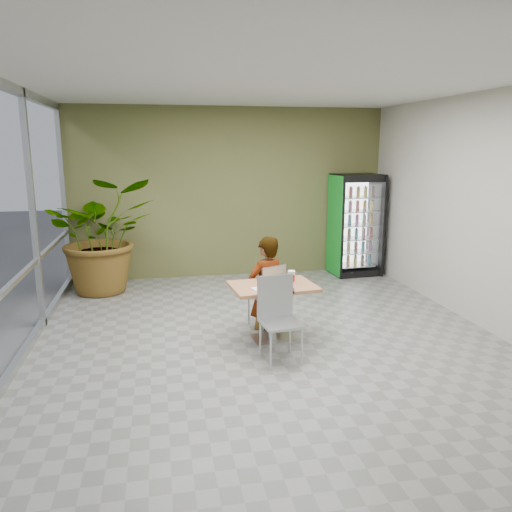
% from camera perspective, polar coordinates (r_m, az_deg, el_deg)
% --- Properties ---
extents(ground, '(7.00, 7.00, 0.00)m').
position_cam_1_polar(ground, '(6.56, 1.54, -9.64)').
color(ground, gray).
rests_on(ground, ground).
extents(room_envelope, '(6.00, 7.00, 3.20)m').
position_cam_1_polar(room_envelope, '(6.15, 1.63, 4.33)').
color(room_envelope, beige).
rests_on(room_envelope, ground).
extents(storefront_frame, '(0.10, 7.00, 3.20)m').
position_cam_1_polar(storefront_frame, '(6.22, -26.47, 3.13)').
color(storefront_frame, '#ADB0B2').
rests_on(storefront_frame, ground).
extents(dining_table, '(1.12, 0.83, 0.75)m').
position_cam_1_polar(dining_table, '(6.39, 1.93, -5.15)').
color(dining_table, '#B7834E').
rests_on(dining_table, ground).
extents(chair_far, '(0.53, 0.53, 0.89)m').
position_cam_1_polar(chair_far, '(6.87, 1.57, -4.01)').
color(chair_far, '#ADB0B2').
rests_on(chair_far, ground).
extents(chair_near, '(0.49, 0.49, 0.99)m').
position_cam_1_polar(chair_near, '(5.86, 2.52, -6.34)').
color(chair_near, '#ADB0B2').
rests_on(chair_near, ground).
extents(seated_woman, '(0.69, 0.59, 1.58)m').
position_cam_1_polar(seated_woman, '(6.91, 1.18, -4.21)').
color(seated_woman, black).
rests_on(seated_woman, ground).
extents(pizza_plate, '(0.33, 0.27, 0.03)m').
position_cam_1_polar(pizza_plate, '(6.41, 1.47, -2.95)').
color(pizza_plate, white).
rests_on(pizza_plate, dining_table).
extents(soda_cup, '(0.09, 0.09, 0.17)m').
position_cam_1_polar(soda_cup, '(6.38, 4.07, -2.46)').
color(soda_cup, white).
rests_on(soda_cup, dining_table).
extents(napkin_stack, '(0.17, 0.17, 0.02)m').
position_cam_1_polar(napkin_stack, '(6.10, 0.26, -3.80)').
color(napkin_stack, white).
rests_on(napkin_stack, dining_table).
extents(cafeteria_tray, '(0.48, 0.39, 0.02)m').
position_cam_1_polar(cafeteria_tray, '(6.10, 2.30, -3.79)').
color(cafeteria_tray, black).
rests_on(cafeteria_tray, dining_table).
extents(beverage_fridge, '(0.94, 0.74, 1.95)m').
position_cam_1_polar(beverage_fridge, '(9.91, 11.32, 3.51)').
color(beverage_fridge, black).
rests_on(beverage_fridge, ground).
extents(potted_plant, '(2.06, 1.88, 1.97)m').
position_cam_1_polar(potted_plant, '(8.90, -17.13, 2.28)').
color(potted_plant, '#2B6729').
rests_on(potted_plant, ground).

